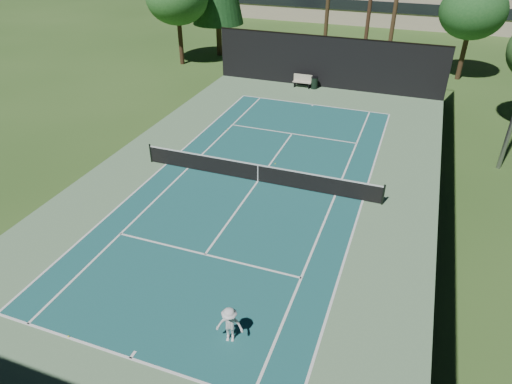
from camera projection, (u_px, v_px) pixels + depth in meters
ground at (258, 181)px, 23.97m from camera, size 160.00×160.00×0.00m
apron_slab at (258, 181)px, 23.97m from camera, size 18.00×32.00×0.01m
court_surface at (258, 181)px, 23.97m from camera, size 10.97×23.77×0.01m
court_lines at (258, 181)px, 23.96m from camera, size 11.07×23.87×0.01m
tennis_net at (258, 172)px, 23.68m from camera, size 12.90×0.10×1.10m
fence at (258, 147)px, 22.97m from camera, size 18.04×32.05×4.03m
player at (230, 325)px, 14.75m from camera, size 1.00×0.71×1.40m
tennis_ball_a at (68, 336)px, 15.20m from camera, size 0.07×0.07×0.07m
tennis_ball_b at (227, 169)px, 25.06m from camera, size 0.06×0.06×0.06m
tennis_ball_c at (275, 164)px, 25.59m from camera, size 0.07×0.07×0.07m
tennis_ball_d at (227, 130)px, 29.56m from camera, size 0.07×0.07×0.07m
park_bench at (302, 81)px, 36.51m from camera, size 1.50×0.45×1.02m
trash_bin at (314, 83)px, 36.27m from camera, size 0.56×0.56×0.95m
decid_tree_a at (473, 11)px, 35.77m from camera, size 5.12×5.12×7.62m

